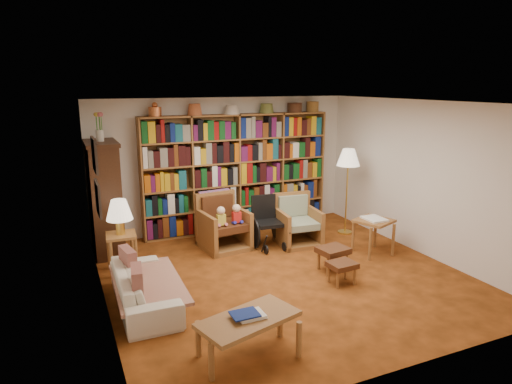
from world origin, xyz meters
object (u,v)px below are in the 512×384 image
floor_lamp (348,161)px  sofa (144,287)px  side_table_lamp (122,244)px  wheelchair (267,224)px  side_table_papers (374,225)px  footstool_b (342,266)px  coffee_table (248,322)px  footstool_a (333,252)px  armchair_sage (296,225)px  armchair_leather (222,225)px

floor_lamp → sofa: bearing=-160.9°
side_table_lamp → wheelchair: size_ratio=0.67×
side_table_papers → footstool_b: size_ratio=1.74×
coffee_table → footstool_b: bearing=30.2°
coffee_table → footstool_a: bearing=37.2°
floor_lamp → footstool_a: bearing=-130.3°
wheelchair → coffee_table: (-1.56, -2.90, -0.01)m
armchair_sage → wheelchair: size_ratio=0.98×
armchair_sage → wheelchair: bearing=175.3°
side_table_papers → footstool_b: side_table_papers is taller
footstool_a → armchair_sage: bearing=86.2°
sofa → footstool_b: (2.66, -0.47, 0.02)m
side_table_lamp → footstool_b: side_table_lamp is taller
floor_lamp → footstool_a: (-1.20, -1.41, -1.08)m
sofa → coffee_table: bearing=-152.9°
armchair_leather → wheelchair: 0.76m
sofa → wheelchair: 2.70m
armchair_leather → side_table_papers: (2.16, -1.33, 0.11)m
side_table_lamp → footstool_a: 3.15m
footstool_a → side_table_lamp: bearing=157.0°
armchair_sage → coffee_table: 3.55m
side_table_lamp → floor_lamp: floor_lamp is taller
floor_lamp → wheelchair: bearing=-178.5°
coffee_table → side_table_papers: bearing=31.8°
side_table_lamp → armchair_sage: armchair_sage is taller
footstool_b → side_table_lamp: bearing=148.9°
armchair_sage → sofa: bearing=-155.8°
armchair_leather → footstool_b: size_ratio=2.38×
side_table_lamp → floor_lamp: bearing=2.6°
armchair_leather → side_table_lamp: bearing=-165.9°
armchair_leather → armchair_sage: bearing=-15.1°
side_table_papers → footstool_b: 1.39m
floor_lamp → footstool_b: 2.54m
side_table_lamp → footstool_b: size_ratio=1.50×
armchair_leather → coffee_table: 3.31m
side_table_papers → side_table_lamp: bearing=167.1°
sofa → floor_lamp: (3.99, 1.38, 1.13)m
floor_lamp → side_table_papers: (-0.20, -1.08, -0.88)m
armchair_sage → side_table_papers: (0.91, -0.99, 0.16)m
armchair_sage → coffee_table: armchair_sage is taller
side_table_lamp → side_table_papers: side_table_papers is taller
armchair_sage → footstool_a: (-0.09, -1.33, -0.03)m
armchair_sage → armchair_leather: bearing=164.9°
side_table_papers → coffee_table: 3.55m
floor_lamp → side_table_papers: 1.41m
armchair_leather → side_table_papers: armchair_leather is taller
armchair_leather → footstool_b: (1.03, -2.10, -0.12)m
side_table_lamp → sofa: bearing=-85.2°
footstool_b → footstool_a: bearing=73.0°
footstool_b → coffee_table: 2.18m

